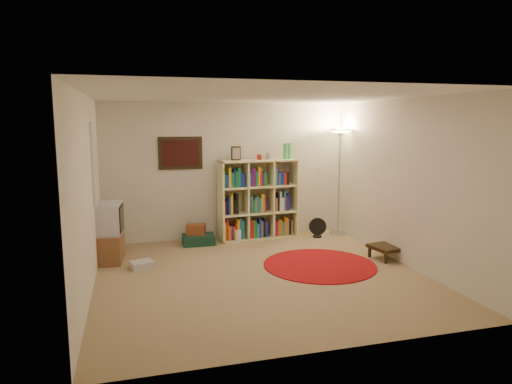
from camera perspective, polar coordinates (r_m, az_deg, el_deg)
room at (r=6.31m, az=-0.03°, el=0.64°), size 4.54×4.54×2.54m
bookshelf at (r=8.42m, az=0.12°, el=-1.08°), size 1.49×0.53×1.76m
floor_lamp at (r=8.71m, az=10.46°, el=5.55°), size 0.50×0.50×2.03m
floor_fan at (r=8.65m, az=7.70°, el=-4.44°), size 0.33×0.19×0.37m
tv_stand at (r=7.42m, az=-18.07°, el=-4.95°), size 0.51×0.68×0.92m
dvd_box at (r=7.05m, az=-14.07°, el=-8.81°), size 0.38×0.34×0.11m
suitcase at (r=8.17m, az=-7.20°, el=-5.92°), size 0.56×0.37×0.18m
wicker_basket at (r=8.14m, az=-7.54°, el=-4.66°), size 0.37×0.31×0.18m
paper_towel at (r=8.25m, az=-2.24°, el=-5.55°), size 0.11×0.11×0.22m
red_rug at (r=7.06m, az=7.95°, el=-9.01°), size 1.70×1.70×0.02m
side_table at (r=7.56m, az=16.07°, el=-6.70°), size 0.55×0.55×0.22m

